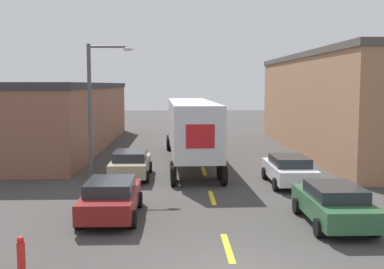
{
  "coord_description": "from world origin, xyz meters",
  "views": [
    {
      "loc": [
        -1.55,
        -12.1,
        5.0
      ],
      "look_at": [
        -0.81,
        11.16,
        2.56
      ],
      "focal_mm": 45.0,
      "sensor_mm": 36.0,
      "label": 1
    }
  ],
  "objects_px": {
    "parked_car_left_near": "(111,197)",
    "parked_car_right_mid": "(289,169)",
    "parked_car_right_near": "(334,203)",
    "semi_truck": "(190,125)",
    "street_lamp": "(96,101)",
    "parked_car_left_far": "(131,164)",
    "fire_hydrant": "(21,254)"
  },
  "relations": [
    {
      "from": "semi_truck",
      "to": "street_lamp",
      "type": "height_order",
      "value": "street_lamp"
    },
    {
      "from": "fire_hydrant",
      "to": "parked_car_left_far",
      "type": "bearing_deg",
      "value": 82.6
    },
    {
      "from": "parked_car_left_near",
      "to": "parked_car_right_mid",
      "type": "bearing_deg",
      "value": 35.22
    },
    {
      "from": "semi_truck",
      "to": "street_lamp",
      "type": "relative_size",
      "value": 2.31
    },
    {
      "from": "street_lamp",
      "to": "fire_hydrant",
      "type": "xyz_separation_m",
      "value": [
        -0.0,
        -12.29,
        -3.64
      ]
    },
    {
      "from": "parked_car_right_near",
      "to": "semi_truck",
      "type": "bearing_deg",
      "value": 108.88
    },
    {
      "from": "parked_car_right_mid",
      "to": "street_lamp",
      "type": "bearing_deg",
      "value": 172.0
    },
    {
      "from": "parked_car_left_near",
      "to": "fire_hydrant",
      "type": "height_order",
      "value": "parked_car_left_near"
    },
    {
      "from": "fire_hydrant",
      "to": "semi_truck",
      "type": "bearing_deg",
      "value": 74.49
    },
    {
      "from": "parked_car_left_near",
      "to": "street_lamp",
      "type": "relative_size",
      "value": 0.66
    },
    {
      "from": "parked_car_left_far",
      "to": "parked_car_left_near",
      "type": "distance_m",
      "value": 7.73
    },
    {
      "from": "semi_truck",
      "to": "parked_car_left_near",
      "type": "relative_size",
      "value": 3.51
    },
    {
      "from": "parked_car_right_mid",
      "to": "parked_car_left_near",
      "type": "height_order",
      "value": "same"
    },
    {
      "from": "parked_car_left_near",
      "to": "fire_hydrant",
      "type": "bearing_deg",
      "value": -107.86
    },
    {
      "from": "parked_car_right_near",
      "to": "parked_car_left_far",
      "type": "height_order",
      "value": "same"
    },
    {
      "from": "semi_truck",
      "to": "street_lamp",
      "type": "bearing_deg",
      "value": -133.32
    },
    {
      "from": "parked_car_left_far",
      "to": "parked_car_left_near",
      "type": "relative_size",
      "value": 1.0
    },
    {
      "from": "semi_truck",
      "to": "fire_hydrant",
      "type": "relative_size",
      "value": 16.69
    },
    {
      "from": "fire_hydrant",
      "to": "parked_car_left_near",
      "type": "bearing_deg",
      "value": 72.14
    },
    {
      "from": "semi_truck",
      "to": "parked_car_left_far",
      "type": "height_order",
      "value": "semi_truck"
    },
    {
      "from": "parked_car_right_near",
      "to": "fire_hydrant",
      "type": "xyz_separation_m",
      "value": [
        -9.75,
        -4.05,
        -0.29
      ]
    },
    {
      "from": "semi_truck",
      "to": "street_lamp",
      "type": "distance_m",
      "value": 7.75
    },
    {
      "from": "parked_car_right_near",
      "to": "parked_car_right_mid",
      "type": "relative_size",
      "value": 1.0
    },
    {
      "from": "parked_car_right_mid",
      "to": "parked_car_left_near",
      "type": "distance_m",
      "value": 9.87
    },
    {
      "from": "parked_car_right_mid",
      "to": "street_lamp",
      "type": "distance_m",
      "value": 10.39
    },
    {
      "from": "semi_truck",
      "to": "fire_hydrant",
      "type": "height_order",
      "value": "semi_truck"
    },
    {
      "from": "fire_hydrant",
      "to": "parked_car_right_mid",
      "type": "bearing_deg",
      "value": 48.25
    },
    {
      "from": "parked_car_right_mid",
      "to": "parked_car_left_far",
      "type": "relative_size",
      "value": 1.0
    },
    {
      "from": "parked_car_right_mid",
      "to": "parked_car_left_far",
      "type": "height_order",
      "value": "same"
    },
    {
      "from": "parked_car_left_far",
      "to": "semi_truck",
      "type": "bearing_deg",
      "value": 56.58
    },
    {
      "from": "parked_car_right_mid",
      "to": "fire_hydrant",
      "type": "distance_m",
      "value": 14.64
    },
    {
      "from": "parked_car_right_near",
      "to": "parked_car_right_mid",
      "type": "bearing_deg",
      "value": 90.0
    }
  ]
}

